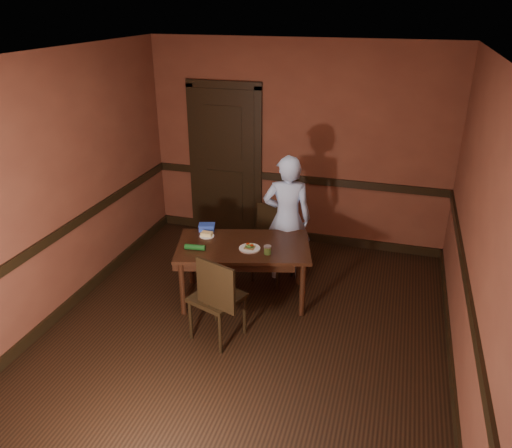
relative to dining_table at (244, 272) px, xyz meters
The scene contains 22 objects.
floor 0.70m from the dining_table, 69.89° to the right, with size 4.00×4.50×0.01m, color black.
ceiling 2.44m from the dining_table, 69.89° to the right, with size 4.00×4.50×0.01m, color silver.
wall_back 1.97m from the dining_table, 82.79° to the left, with size 4.00×0.02×2.70m, color brown.
wall_front 3.01m from the dining_table, 85.72° to the right, with size 4.00×0.02×2.70m, color brown.
wall_left 2.14m from the dining_table, 162.09° to the right, with size 0.02×4.50×2.70m, color brown.
wall_right 2.50m from the dining_table, 14.65° to the right, with size 0.02×4.50×2.70m, color brown.
dado_back 1.76m from the dining_table, 82.72° to the left, with size 4.00×0.03×0.10m, color black.
dado_left 1.95m from the dining_table, 161.95° to the right, with size 0.03×4.50×0.10m, color black.
dado_right 2.34m from the dining_table, 14.74° to the right, with size 0.03×4.50×0.10m, color black.
baseboard_back 1.69m from the dining_table, 82.72° to the left, with size 4.00×0.03×0.12m, color black.
baseboard_left 1.89m from the dining_table, 161.95° to the right, with size 0.03×4.50×0.12m, color black.
baseboard_right 2.29m from the dining_table, 14.74° to the right, with size 0.03×4.50×0.12m, color black.
door 1.97m from the dining_table, 115.70° to the left, with size 1.05×0.07×2.20m.
dining_table is the anchor object (origin of this frame).
chair_far 0.55m from the dining_table, 68.61° to the left, with size 0.41×0.41×0.89m, color black, non-canonical shape.
chair_near 0.76m from the dining_table, 92.51° to the right, with size 0.44×0.44×0.95m, color black, non-canonical shape.
person 0.82m from the dining_table, 60.34° to the left, with size 0.56×0.37×1.54m, color #A2B5D7.
sandwich_plate 0.37m from the dining_table, 38.72° to the right, with size 0.23×0.23×0.06m.
sauce_jar 0.51m from the dining_table, 22.25° to the right, with size 0.08×0.08×0.09m.
cheese_saucer 0.59m from the dining_table, 169.18° to the left, with size 0.16×0.16×0.05m.
food_tub 0.68m from the dining_table, 155.39° to the left, with size 0.21×0.17×0.08m.
wrapped_veg 0.64m from the dining_table, 150.85° to the right, with size 0.06×0.06×0.22m, color #113F14.
Camera 1 is at (1.30, -4.03, 3.12)m, focal length 35.00 mm.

